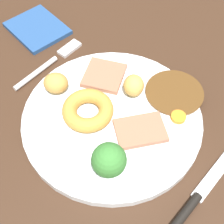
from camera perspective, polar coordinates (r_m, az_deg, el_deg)
dining_table at (r=54.11cm, az=0.01°, el=0.82°), size 120.00×84.00×3.60cm
dinner_plate at (r=49.78cm, az=0.00°, el=-1.14°), size 27.74×27.74×1.40cm
gravy_pool at (r=52.80cm, az=11.04°, el=3.47°), size 9.47×9.47×0.30cm
meat_slice_main at (r=47.44cm, az=5.06°, el=-3.29°), size 8.29×8.92×0.80cm
meat_slice_under at (r=53.88cm, az=-1.43°, el=6.53°), size 8.65×8.69×0.80cm
yorkshire_pudding at (r=48.48cm, az=-4.15°, el=0.20°), size 7.86×7.86×2.25cm
roast_potato_left at (r=50.88cm, az=3.87°, el=4.75°), size 4.91×4.94×3.34cm
roast_potato_right at (r=51.93cm, az=-9.96°, el=5.10°), size 5.31×5.23×3.22cm
carrot_coin_front at (r=49.72cm, az=11.72°, el=-0.88°), size 2.34×2.34×0.64cm
broccoli_floret at (r=41.58cm, az=-0.54°, el=-8.59°), size 4.66×4.66×5.71cm
fork at (r=58.94cm, az=-10.92°, el=8.65°), size 2.65×15.32×0.90cm
knife at (r=45.29cm, az=14.44°, el=-15.08°), size 2.42×18.55×1.20cm
folded_napkin at (r=66.31cm, az=-13.15°, el=14.29°), size 11.55×9.68×0.80cm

